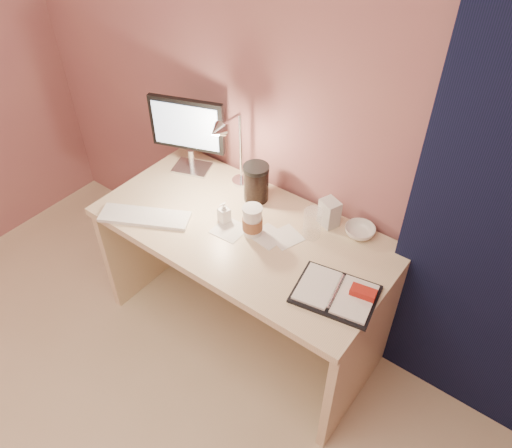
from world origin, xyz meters
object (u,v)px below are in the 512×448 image
Objects in this scene: planner at (338,293)px; clear_cup at (312,223)px; dark_jar at (256,184)px; product_box at (329,213)px; bowl at (360,231)px; monitor at (188,129)px; keyboard at (145,217)px; desk_lamp at (226,148)px; coffee_cup at (252,221)px; lotion_bottle at (224,212)px; desk at (254,254)px.

planner is 2.53× the size of clear_cup.
dark_jar is 0.38m from product_box.
dark_jar is at bearing -172.41° from bowl.
monitor is at bearing 175.72° from clear_cup.
keyboard is 2.47× the size of dark_jar.
clear_cup is at bearing 128.44° from planner.
clear_cup is 0.34× the size of desk_lamp.
planner is 0.51m from coffee_cup.
lotion_bottle is (-0.65, 0.08, 0.04)m from planner.
planner reaches higher than keyboard.
clear_cup is at bearing -24.24° from monitor.
keyboard is 0.38m from lotion_bottle.
planner reaches higher than desk.
keyboard is 0.50m from desk_lamp.
product_box is at bearing 47.33° from coffee_cup.
dark_jar is (-0.09, 0.14, 0.31)m from desk.
clear_cup is (0.27, 0.07, 0.30)m from desk.
product_box reaches higher than lotion_bottle.
planner is at bearing -6.70° from lotion_bottle.
clear_cup is 0.83× the size of dark_jar.
clear_cup reaches higher than desk.
product_box is at bearing 115.07° from planner.
dark_jar is (-0.14, 0.21, 0.02)m from coffee_cup.
desk_lamp is (0.19, 0.39, 0.25)m from keyboard.
product_box is (0.24, 0.26, -0.00)m from coffee_cup.
clear_cup reaches higher than lotion_bottle.
desk is at bearing -164.86° from clear_cup.
keyboard is at bearing -116.91° from desk_lamp.
keyboard is at bearing -151.71° from clear_cup.
monitor reaches higher than bowl.
coffee_cup is 1.04× the size of clear_cup.
monitor is 1.13× the size of planner.
desk_lamp is at bearing -162.40° from dark_jar.
desk_lamp is at bearing 177.96° from clear_cup.
desk is 9.41× the size of coffee_cup.
coffee_cup is 0.87× the size of dark_jar.
desk is 0.62m from planner.
lotion_bottle is 0.48m from product_box.
desk is 0.31m from lotion_bottle.
dark_jar reaches higher than keyboard.
monitor is 0.97× the size of keyboard.
planner is 3.40× the size of lotion_bottle.
planner is 0.70m from dark_jar.
coffee_cup is at bearing -31.87° from desk_lamp.
desk is 3.86× the size of planner.
coffee_cup is 0.25m from dark_jar.
desk is at bearing -23.05° from desk_lamp.
product_box is at bearing 6.64° from keyboard.
lotion_bottle is at bearing -140.20° from desk.
bowl reaches higher than keyboard.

